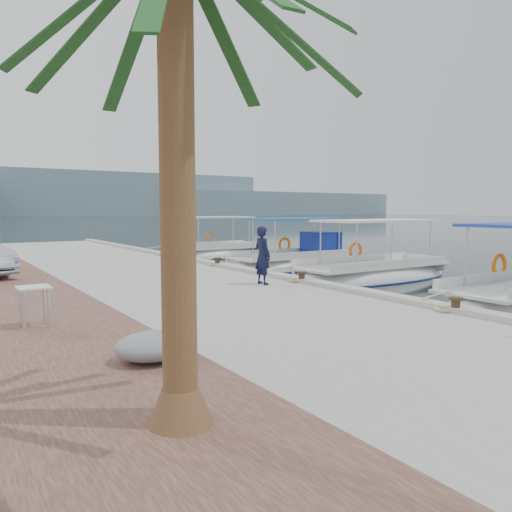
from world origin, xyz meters
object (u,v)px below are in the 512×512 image
(fishing_caique_d, at_px, (295,264))
(fisherman, at_px, (263,255))
(fishing_caique_e, at_px, (215,255))
(fishing_caique_c, at_px, (372,277))

(fishing_caique_d, height_order, fisherman, fishing_caique_d)
(fisherman, bearing_deg, fishing_caique_e, -25.72)
(fishing_caique_c, xyz_separation_m, fishing_caique_d, (-0.20, 4.37, 0.07))
(fishing_caique_e, bearing_deg, fishing_caique_c, -86.20)
(fishing_caique_e, height_order, fisherman, fishing_caique_e)
(fishing_caique_c, relative_size, fishing_caique_d, 1.09)
(fishing_caique_d, relative_size, fishing_caique_e, 1.13)
(fishing_caique_d, bearing_deg, fisherman, -134.18)
(fishing_caique_e, bearing_deg, fisherman, -112.63)
(fishing_caique_c, xyz_separation_m, fishing_caique_e, (-0.72, 10.83, 0.00))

